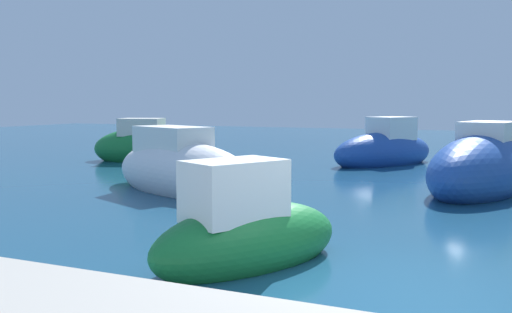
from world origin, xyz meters
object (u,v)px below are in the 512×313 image
moored_boat_1 (181,171)px  moored_boat_5 (483,169)px  moored_boat_3 (385,150)px  moored_boat_4 (151,147)px  moored_boat_7 (246,233)px

moored_boat_1 → moored_boat_5: (6.80, 3.06, 0.04)m
moored_boat_1 → moored_boat_5: 7.46m
moored_boat_3 → moored_boat_4: (-8.28, -2.36, 0.02)m
moored_boat_5 → moored_boat_7: 8.57m
moored_boat_3 → moored_boat_4: 8.61m
moored_boat_1 → moored_boat_3: moored_boat_3 is taller
moored_boat_3 → moored_boat_7: (0.70, -13.29, -0.07)m
moored_boat_1 → moored_boat_5: moored_boat_5 is taller
moored_boat_7 → moored_boat_5: bearing=8.8°
moored_boat_4 → moored_boat_5: moored_boat_5 is taller
moored_boat_3 → moored_boat_5: bearing=64.8°
moored_boat_5 → moored_boat_7: moored_boat_5 is taller
moored_boat_3 → moored_boat_4: bearing=-42.8°
moored_boat_5 → moored_boat_1: bearing=-51.4°
moored_boat_1 → moored_boat_4: moored_boat_4 is taller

